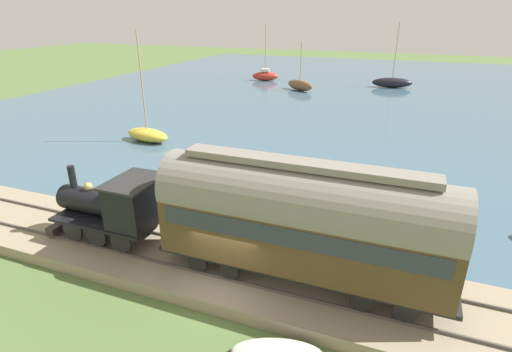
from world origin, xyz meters
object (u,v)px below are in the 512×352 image
sailboat_red (265,76)px  sailboat_yellow (147,134)px  sailboat_black (392,82)px  passenger_coach (302,218)px  steam_locomotive (117,204)px  rowboat_off_pier (269,221)px  sailboat_brown (300,85)px

sailboat_red → sailboat_yellow: size_ratio=0.96×
sailboat_yellow → sailboat_black: bearing=-18.7°
passenger_coach → sailboat_red: bearing=21.4°
passenger_coach → sailboat_red: sailboat_red is taller
sailboat_black → steam_locomotive: bearing=160.6°
steam_locomotive → passenger_coach: size_ratio=0.49×
passenger_coach → sailboat_yellow: bearing=50.1°
sailboat_black → sailboat_yellow: bearing=143.7°
rowboat_off_pier → sailboat_black: bearing=52.0°
sailboat_black → sailboat_brown: bearing=111.3°
steam_locomotive → sailboat_yellow: (13.88, 8.51, -1.66)m
passenger_coach → rowboat_off_pier: passenger_coach is taller
steam_locomotive → rowboat_off_pier: 7.25m
rowboat_off_pier → steam_locomotive: bearing=-173.8°
sailboat_red → sailboat_brown: 9.41m
sailboat_yellow → sailboat_brown: bearing=-3.5°
sailboat_brown → sailboat_yellow: 27.02m
steam_locomotive → sailboat_brown: 40.47m
steam_locomotive → sailboat_yellow: bearing=31.5°
passenger_coach → rowboat_off_pier: size_ratio=4.42×
sailboat_brown → sailboat_yellow: (-26.46, 5.50, -0.15)m
rowboat_off_pier → sailboat_red: bearing=76.3°
passenger_coach → rowboat_off_pier: (4.48, 2.75, -2.98)m
sailboat_yellow → rowboat_off_pier: 16.72m
sailboat_brown → sailboat_black: 13.18m
steam_locomotive → passenger_coach: (0.00, -8.06, 0.92)m
steam_locomotive → sailboat_red: (46.44, 10.18, -1.49)m
sailboat_red → sailboat_black: (0.62, -18.50, -0.04)m
sailboat_red → rowboat_off_pier: sailboat_red is taller
sailboat_red → sailboat_brown: (-6.11, -7.17, -0.02)m
sailboat_black → rowboat_off_pier: (-42.57, 3.01, -0.53)m
sailboat_brown → rowboat_off_pier: sailboat_brown is taller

